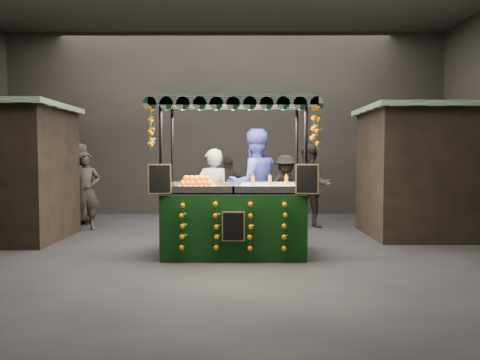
{
  "coord_description": "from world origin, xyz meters",
  "views": [
    {
      "loc": [
        0.44,
        -7.79,
        1.61
      ],
      "look_at": [
        0.42,
        0.0,
        1.2
      ],
      "focal_mm": 34.57,
      "sensor_mm": 36.0,
      "label": 1
    }
  ],
  "objects": [
    {
      "name": "shopper_1",
      "position": [
        2.0,
        2.54,
        0.93
      ],
      "size": [
        1.06,
        0.92,
        1.87
      ],
      "rotation": [
        0.0,
        0.0,
        -0.27
      ],
      "color": "#2E2825",
      "rests_on": "ground"
    },
    {
      "name": "market_hall",
      "position": [
        0.0,
        0.0,
        3.38
      ],
      "size": [
        12.1,
        10.1,
        5.05
      ],
      "color": "black",
      "rests_on": "ground"
    },
    {
      "name": "vendor_blue",
      "position": [
        0.68,
        0.82,
        1.06
      ],
      "size": [
        1.24,
        1.1,
        2.12
      ],
      "rotation": [
        0.0,
        0.0,
        3.48
      ],
      "color": "navy",
      "rests_on": "ground"
    },
    {
      "name": "shopper_4",
      "position": [
        -3.4,
        2.99,
        0.96
      ],
      "size": [
        1.11,
        1.08,
        1.92
      ],
      "rotation": [
        0.0,
        0.0,
        3.87
      ],
      "color": "#292221",
      "rests_on": "ground"
    },
    {
      "name": "shopper_5",
      "position": [
        3.52,
        2.59,
        0.76
      ],
      "size": [
        0.79,
        1.48,
        1.53
      ],
      "rotation": [
        0.0,
        0.0,
        1.82
      ],
      "color": "#2B2423",
      "rests_on": "ground"
    },
    {
      "name": "ground",
      "position": [
        0.0,
        0.0,
        0.0
      ],
      "size": [
        12.0,
        12.0,
        0.0
      ],
      "primitive_type": "plane",
      "color": "black",
      "rests_on": "ground"
    },
    {
      "name": "shopper_0",
      "position": [
        -2.93,
        2.15,
        0.85
      ],
      "size": [
        0.73,
        0.64,
        1.7
      ],
      "rotation": [
        0.0,
        0.0,
        0.46
      ],
      "color": "#2E2A26",
      "rests_on": "ground"
    },
    {
      "name": "neighbour_stall_right",
      "position": [
        4.4,
        1.5,
        1.31
      ],
      "size": [
        3.0,
        2.2,
        2.6
      ],
      "color": "black",
      "rests_on": "ground"
    },
    {
      "name": "shopper_3",
      "position": [
        1.57,
        3.87,
        0.82
      ],
      "size": [
        1.22,
        1.03,
        1.64
      ],
      "rotation": [
        0.0,
        0.0,
        0.48
      ],
      "color": "#2C2524",
      "rests_on": "ground"
    },
    {
      "name": "shopper_2",
      "position": [
        0.14,
        3.1,
        0.81
      ],
      "size": [
        0.97,
        0.45,
        1.61
      ],
      "rotation": [
        0.0,
        0.0,
        3.2
      ],
      "color": "#292321",
      "rests_on": "ground"
    },
    {
      "name": "vendor_grey",
      "position": [
        -0.09,
        0.63,
        0.87
      ],
      "size": [
        0.75,
        0.64,
        1.74
      ],
      "rotation": [
        0.0,
        0.0,
        3.56
      ],
      "color": "slate",
      "rests_on": "ground"
    },
    {
      "name": "juice_stall",
      "position": [
        0.33,
        -0.34,
        0.78
      ],
      "size": [
        2.6,
        1.53,
        2.52
      ],
      "color": "black",
      "rests_on": "ground"
    }
  ]
}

